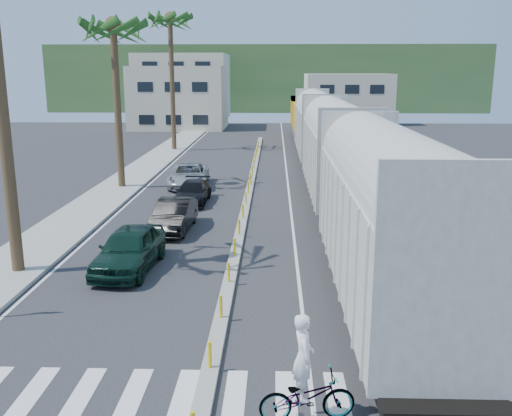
{
  "coord_description": "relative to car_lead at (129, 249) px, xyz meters",
  "views": [
    {
      "loc": [
        1.58,
        -13.95,
        7.41
      ],
      "look_at": [
        0.85,
        8.48,
        2.0
      ],
      "focal_mm": 40.0,
      "sensor_mm": 36.0,
      "label": 1
    }
  ],
  "objects": [
    {
      "name": "ground",
      "position": [
        3.91,
        -6.57,
        -0.82
      ],
      "size": [
        140.0,
        140.0,
        0.0
      ],
      "primitive_type": "plane",
      "color": "#28282B",
      "rests_on": "ground"
    },
    {
      "name": "car_second",
      "position": [
        0.74,
        5.54,
        -0.08
      ],
      "size": [
        1.94,
        4.62,
        1.48
      ],
      "primitive_type": "imported",
      "rotation": [
        0.0,
        0.0,
        -0.04
      ],
      "color": "black",
      "rests_on": "ground"
    },
    {
      "name": "car_lead",
      "position": [
        0.0,
        0.0,
        0.0
      ],
      "size": [
        2.63,
        5.1,
        1.64
      ],
      "primitive_type": "imported",
      "rotation": [
        0.0,
        0.0,
        -0.07
      ],
      "color": "black",
      "rests_on": "ground"
    },
    {
      "name": "palm_trees",
      "position": [
        -4.19,
        16.13,
        9.99
      ],
      "size": [
        3.5,
        37.2,
        13.75
      ],
      "color": "brown",
      "rests_on": "ground"
    },
    {
      "name": "hillside",
      "position": [
        3.91,
        93.43,
        5.18
      ],
      "size": [
        80.0,
        20.0,
        12.0
      ],
      "primitive_type": "cube",
      "color": "#385628",
      "rests_on": "ground"
    },
    {
      "name": "buildings",
      "position": [
        -2.5,
        65.08,
        3.54
      ],
      "size": [
        38.0,
        27.0,
        10.0
      ],
      "color": "beige",
      "rests_on": "ground"
    },
    {
      "name": "freight_train",
      "position": [
        8.91,
        16.95,
        2.08
      ],
      "size": [
        3.0,
        60.94,
        5.85
      ],
      "color": "#A4A397",
      "rests_on": "ground"
    },
    {
      "name": "car_third",
      "position": [
        0.82,
        11.29,
        -0.19
      ],
      "size": [
        1.98,
        4.45,
        1.27
      ],
      "primitive_type": "imported",
      "rotation": [
        0.0,
        0.0,
        -0.02
      ],
      "color": "black",
      "rests_on": "ground"
    },
    {
      "name": "cyclist",
      "position": [
        6.22,
        -9.49,
        -0.03
      ],
      "size": [
        1.36,
        2.32,
        2.47
      ],
      "rotation": [
        0.0,
        0.0,
        1.72
      ],
      "color": "#9EA0A5",
      "rests_on": "ground"
    },
    {
      "name": "car_rear",
      "position": [
        -0.13,
        16.16,
        -0.08
      ],
      "size": [
        3.13,
        5.62,
        1.47
      ],
      "primitive_type": "imported",
      "rotation": [
        0.0,
        0.0,
        0.06
      ],
      "color": "#B3B6B8",
      "rests_on": "ground"
    },
    {
      "name": "crosswalk",
      "position": [
        3.91,
        -8.57,
        -0.82
      ],
      "size": [
        14.0,
        2.2,
        0.01
      ],
      "primitive_type": "cube",
      "color": "silver",
      "rests_on": "ground"
    },
    {
      "name": "lane_markings",
      "position": [
        1.76,
        18.43,
        -0.82
      ],
      "size": [
        9.42,
        90.0,
        0.01
      ],
      "color": "silver",
      "rests_on": "ground"
    },
    {
      "name": "rails",
      "position": [
        8.91,
        21.43,
        -0.79
      ],
      "size": [
        1.56,
        100.0,
        0.06
      ],
      "color": "black",
      "rests_on": "ground"
    },
    {
      "name": "sidewalk",
      "position": [
        -4.59,
        18.43,
        -0.75
      ],
      "size": [
        3.0,
        90.0,
        0.15
      ],
      "primitive_type": "cube",
      "color": "gray",
      "rests_on": "ground"
    },
    {
      "name": "median",
      "position": [
        3.91,
        13.39,
        -0.73
      ],
      "size": [
        0.45,
        60.0,
        0.85
      ],
      "color": "gray",
      "rests_on": "ground"
    }
  ]
}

